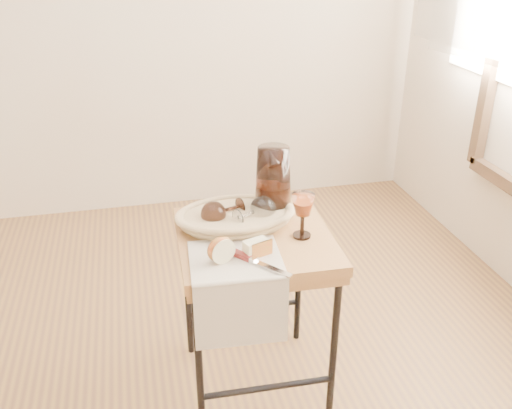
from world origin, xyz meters
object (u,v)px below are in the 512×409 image
object	(u,v)px
tea_towel	(236,259)
apple_half	(220,249)
bread_basket	(236,219)
goblet_lying_b	(252,212)
pitcher	(273,182)
table_knife	(256,261)
goblet_lying_a	(225,210)
side_table	(255,313)
wine_goblet	(303,216)

from	to	relation	value
tea_towel	apple_half	distance (m)	0.06
bread_basket	goblet_lying_b	distance (m)	0.06
pitcher	table_knife	size ratio (longest dim) A/B	1.26
bread_basket	goblet_lying_a	size ratio (longest dim) A/B	2.58
bread_basket	pitcher	bearing A→B (deg)	20.25
bread_basket	goblet_lying_b	size ratio (longest dim) A/B	2.52
goblet_lying_b	table_knife	size ratio (longest dim) A/B	0.62
side_table	pitcher	world-z (taller)	pitcher
apple_half	table_knife	size ratio (longest dim) A/B	0.37
goblet_lying_b	wine_goblet	world-z (taller)	wine_goblet
side_table	bread_basket	xyz separation A→B (m)	(-0.05, 0.07, 0.34)
wine_goblet	apple_half	xyz separation A→B (m)	(-0.28, -0.09, -0.03)
tea_towel	wine_goblet	world-z (taller)	wine_goblet
tea_towel	goblet_lying_b	distance (m)	0.22
tea_towel	table_knife	world-z (taller)	table_knife
pitcher	wine_goblet	world-z (taller)	pitcher
side_table	bread_basket	size ratio (longest dim) A/B	1.78
table_knife	goblet_lying_a	bearing A→B (deg)	149.29
goblet_lying_b	side_table	bearing A→B (deg)	-120.29
goblet_lying_b	wine_goblet	size ratio (longest dim) A/B	0.93
pitcher	wine_goblet	bearing A→B (deg)	-93.68
goblet_lying_a	side_table	bearing A→B (deg)	110.29
table_knife	apple_half	bearing A→B (deg)	-151.99
side_table	table_knife	bearing A→B (deg)	-101.82
goblet_lying_b	pitcher	distance (m)	0.14
tea_towel	bread_basket	size ratio (longest dim) A/B	0.78
tea_towel	side_table	bearing A→B (deg)	60.50
wine_goblet	tea_towel	bearing A→B (deg)	-158.53
bread_basket	goblet_lying_b	world-z (taller)	goblet_lying_b
goblet_lying_a	pitcher	world-z (taller)	pitcher
goblet_lying_a	table_knife	size ratio (longest dim) A/B	0.61
side_table	pitcher	distance (m)	0.47
bread_basket	table_knife	xyz separation A→B (m)	(0.01, -0.25, -0.01)
bread_basket	pitcher	world-z (taller)	pitcher
wine_goblet	goblet_lying_a	bearing A→B (deg)	149.32
wine_goblet	table_knife	xyz separation A→B (m)	(-0.18, -0.14, -0.06)
tea_towel	bread_basket	world-z (taller)	bread_basket
apple_half	goblet_lying_b	bearing A→B (deg)	30.89
tea_towel	pitcher	world-z (taller)	pitcher
bread_basket	apple_half	distance (m)	0.23
bread_basket	table_knife	world-z (taller)	bread_basket
goblet_lying_b	wine_goblet	distance (m)	0.17
pitcher	apple_half	xyz separation A→B (m)	(-0.23, -0.27, -0.08)
goblet_lying_a	apple_half	distance (m)	0.24
side_table	goblet_lying_a	distance (m)	0.39
goblet_lying_a	goblet_lying_b	world-z (taller)	goblet_lying_b
bread_basket	side_table	bearing A→B (deg)	-57.81
bread_basket	goblet_lying_a	world-z (taller)	goblet_lying_a
pitcher	apple_half	world-z (taller)	pitcher
goblet_lying_b	apple_half	world-z (taller)	goblet_lying_b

